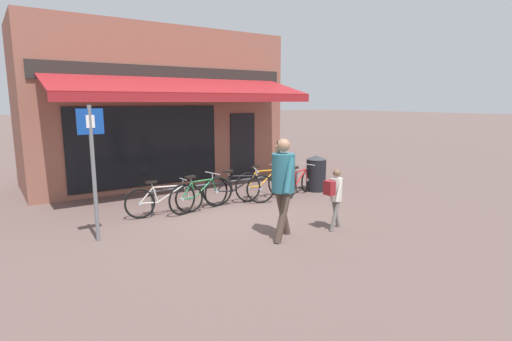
# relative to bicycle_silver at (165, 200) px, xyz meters

# --- Properties ---
(ground_plane) EXTENTS (160.00, 160.00, 0.00)m
(ground_plane) POSITION_rel_bicycle_silver_xyz_m (1.20, -0.57, -0.35)
(ground_plane) COLOR brown
(shop_front) EXTENTS (7.63, 4.84, 4.58)m
(shop_front) POSITION_rel_bicycle_silver_xyz_m (1.40, 4.08, 1.94)
(shop_front) COLOR #8E5647
(shop_front) RESTS_ON ground_plane
(bike_rack_rail) EXTENTS (4.20, 0.04, 0.57)m
(bike_rack_rail) POSITION_rel_bicycle_silver_xyz_m (1.79, 0.08, 0.13)
(bike_rack_rail) COLOR #47494F
(bike_rack_rail) RESTS_ON ground_plane
(bicycle_silver) EXTENTS (1.73, 0.52, 0.80)m
(bicycle_silver) POSITION_rel_bicycle_silver_xyz_m (0.00, 0.00, 0.00)
(bicycle_silver) COLOR black
(bicycle_silver) RESTS_ON ground_plane
(bicycle_green) EXTENTS (1.66, 0.52, 0.85)m
(bicycle_green) POSITION_rel_bicycle_silver_xyz_m (0.80, -0.09, 0.03)
(bicycle_green) COLOR black
(bicycle_green) RESTS_ON ground_plane
(bicycle_black) EXTENTS (1.69, 0.82, 0.87)m
(bicycle_black) POSITION_rel_bicycle_silver_xyz_m (1.83, -0.14, 0.03)
(bicycle_black) COLOR black
(bicycle_black) RESTS_ON ground_plane
(bicycle_orange) EXTENTS (1.73, 0.52, 0.90)m
(bicycle_orange) POSITION_rel_bicycle_silver_xyz_m (2.67, -0.01, 0.04)
(bicycle_orange) COLOR black
(bicycle_orange) RESTS_ON ground_plane
(bicycle_red) EXTENTS (1.60, 0.74, 0.82)m
(bicycle_red) POSITION_rel_bicycle_silver_xyz_m (3.64, -0.24, 0.01)
(bicycle_red) COLOR black
(bicycle_red) RESTS_ON ground_plane
(pedestrian_adult) EXTENTS (0.62, 0.74, 1.85)m
(pedestrian_adult) POSITION_rel_bicycle_silver_xyz_m (1.20, -2.64, 0.77)
(pedestrian_adult) COLOR #47382D
(pedestrian_adult) RESTS_ON ground_plane
(pedestrian_child) EXTENTS (0.46, 0.38, 1.21)m
(pedestrian_child) POSITION_rel_bicycle_silver_xyz_m (2.35, -2.80, 0.40)
(pedestrian_child) COLOR slate
(pedestrian_child) RESTS_ON ground_plane
(litter_bin) EXTENTS (0.56, 0.56, 1.00)m
(litter_bin) POSITION_rel_bicycle_silver_xyz_m (4.43, -0.06, 0.15)
(litter_bin) COLOR black
(litter_bin) RESTS_ON ground_plane
(parking_sign) EXTENTS (0.44, 0.07, 2.42)m
(parking_sign) POSITION_rel_bicycle_silver_xyz_m (-1.62, -0.86, 1.13)
(parking_sign) COLOR slate
(parking_sign) RESTS_ON ground_plane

